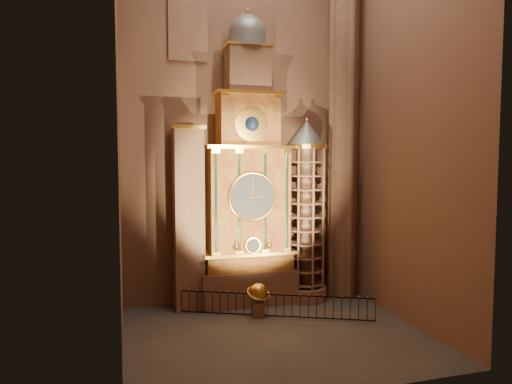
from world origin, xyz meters
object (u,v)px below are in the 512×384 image
object	(u,v)px
portrait_tower	(189,217)
stair_turret	(306,212)
celestial_globe	(258,297)
astronomical_clock	(248,189)
iron_railing	(276,306)

from	to	relation	value
portrait_tower	stair_turret	distance (m)	6.91
portrait_tower	celestial_globe	xyz separation A→B (m)	(3.33, -2.42, -4.08)
astronomical_clock	iron_railing	distance (m)	6.70
portrait_tower	celestial_globe	size ratio (longest dim) A/B	5.70
iron_railing	portrait_tower	bearing A→B (deg)	145.34
astronomical_clock	celestial_globe	bearing A→B (deg)	-91.72
stair_turret	celestial_globe	size ratio (longest dim) A/B	6.04
portrait_tower	iron_railing	xyz separation A→B (m)	(4.15, -2.87, -4.49)
astronomical_clock	stair_turret	bearing A→B (deg)	-4.30
portrait_tower	celestial_globe	bearing A→B (deg)	-36.01
celestial_globe	iron_railing	xyz separation A→B (m)	(0.82, -0.45, -0.42)
stair_turret	celestial_globe	xyz separation A→B (m)	(-3.57, -2.14, -4.20)
celestial_globe	portrait_tower	bearing A→B (deg)	143.99
celestial_globe	iron_railing	distance (m)	1.03
astronomical_clock	stair_turret	xyz separation A→B (m)	(3.50, -0.26, -1.41)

